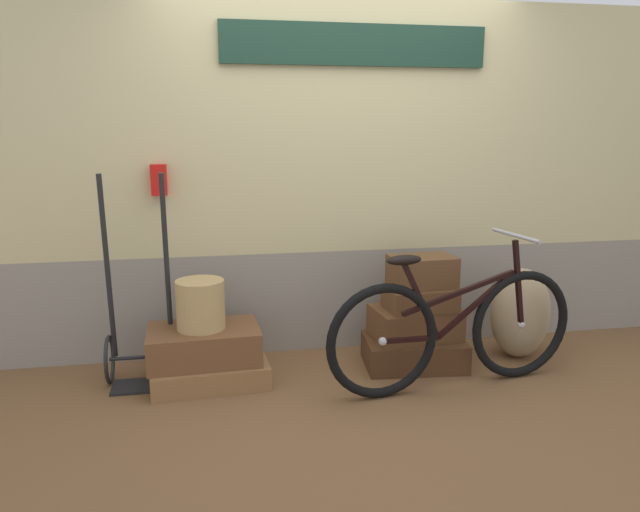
{
  "coord_description": "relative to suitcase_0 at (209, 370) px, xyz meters",
  "views": [
    {
      "loc": [
        -0.9,
        -3.34,
        1.6
      ],
      "look_at": [
        -0.23,
        0.22,
        0.81
      ],
      "focal_mm": 33.82,
      "sensor_mm": 36.0,
      "label": 1
    }
  ],
  "objects": [
    {
      "name": "ground",
      "position": [
        0.93,
        -0.32,
        -0.1
      ],
      "size": [
        9.2,
        5.2,
        0.06
      ],
      "primitive_type": "cube",
      "color": "brown"
    },
    {
      "name": "station_building",
      "position": [
        0.94,
        0.53,
        1.15
      ],
      "size": [
        7.2,
        0.74,
        2.43
      ],
      "color": "gray",
      "rests_on": "ground"
    },
    {
      "name": "suitcase_0",
      "position": [
        0.0,
        0.0,
        0.0
      ],
      "size": [
        0.75,
        0.55,
        0.14
      ],
      "primitive_type": "cube",
      "rotation": [
        0.0,
        0.0,
        0.07
      ],
      "color": "olive",
      "rests_on": "ground"
    },
    {
      "name": "suitcase_1",
      "position": [
        -0.03,
        0.0,
        0.18
      ],
      "size": [
        0.71,
        0.47,
        0.21
      ],
      "primitive_type": "cube",
      "rotation": [
        0.0,
        0.0,
        0.04
      ],
      "color": "brown",
      "rests_on": "suitcase_0"
    },
    {
      "name": "suitcase_2",
      "position": [
        1.37,
        0.01,
        0.02
      ],
      "size": [
        0.7,
        0.49,
        0.19
      ],
      "primitive_type": "cube",
      "rotation": [
        0.0,
        0.0,
        -0.1
      ],
      "color": "#4C2D19",
      "rests_on": "ground"
    },
    {
      "name": "suitcase_3",
      "position": [
        1.37,
        0.02,
        0.23
      ],
      "size": [
        0.6,
        0.42,
        0.21
      ],
      "primitive_type": "cube",
      "rotation": [
        0.0,
        0.0,
        0.1
      ],
      "color": "brown",
      "rests_on": "suitcase_2"
    },
    {
      "name": "suitcase_4",
      "position": [
        1.39,
        -0.02,
        0.41
      ],
      "size": [
        0.46,
        0.32,
        0.15
      ],
      "primitive_type": "cube",
      "rotation": [
        0.0,
        0.0,
        0.06
      ],
      "color": "brown",
      "rests_on": "suitcase_3"
    },
    {
      "name": "suitcase_5",
      "position": [
        1.4,
        0.01,
        0.58
      ],
      "size": [
        0.43,
        0.29,
        0.2
      ],
      "primitive_type": "cube",
      "rotation": [
        0.0,
        0.0,
        0.05
      ],
      "color": "brown",
      "rests_on": "suitcase_4"
    },
    {
      "name": "wicker_basket",
      "position": [
        -0.04,
        0.0,
        0.44
      ],
      "size": [
        0.3,
        0.3,
        0.31
      ],
      "primitive_type": "cylinder",
      "color": "tan",
      "rests_on": "suitcase_1"
    },
    {
      "name": "luggage_trolley",
      "position": [
        -0.41,
        0.08,
        0.22
      ],
      "size": [
        0.44,
        0.37,
        1.32
      ],
      "color": "black",
      "rests_on": "ground"
    },
    {
      "name": "burlap_sack",
      "position": [
        2.14,
        0.03,
        0.25
      ],
      "size": [
        0.42,
        0.35,
        0.64
      ],
      "primitive_type": "ellipsoid",
      "color": "tan",
      "rests_on": "ground"
    },
    {
      "name": "bicycle",
      "position": [
        1.49,
        -0.36,
        0.3
      ],
      "size": [
        1.66,
        0.46,
        0.95
      ],
      "color": "black",
      "rests_on": "ground"
    }
  ]
}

